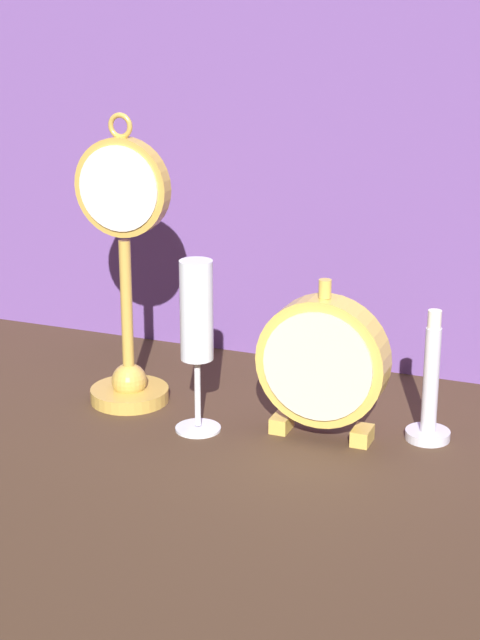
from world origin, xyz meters
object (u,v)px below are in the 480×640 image
object	(u,v)px
brass_candlestick	(430,397)
champagne_flute	(197,325)
mantel_clock_silver	(323,363)
pocket_watch_on_stand	(125,282)

from	to	relation	value
brass_candlestick	champagne_flute	bearing A→B (deg)	-163.91
champagne_flute	brass_candlestick	bearing A→B (deg)	16.09
champagne_flute	brass_candlestick	xyz separation A→B (m)	(0.25, 0.07, -0.08)
mantel_clock_silver	brass_candlestick	world-z (taller)	mantel_clock_silver
champagne_flute	mantel_clock_silver	bearing A→B (deg)	13.42
mantel_clock_silver	brass_candlestick	distance (m)	0.12
mantel_clock_silver	brass_candlestick	bearing A→B (deg)	19.22
champagne_flute	brass_candlestick	world-z (taller)	champagne_flute
champagne_flute	brass_candlestick	distance (m)	0.27
pocket_watch_on_stand	champagne_flute	world-z (taller)	pocket_watch_on_stand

